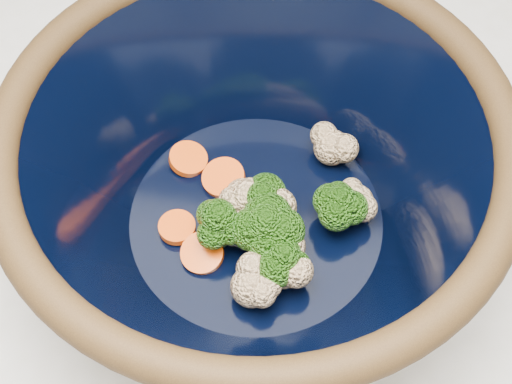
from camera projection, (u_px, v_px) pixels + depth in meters
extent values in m
cylinder|color=black|center=(256.00, 236.00, 0.55)|extent=(0.20, 0.20, 0.01)
torus|color=black|center=(256.00, 132.00, 0.44)|extent=(0.34, 0.34, 0.02)
cylinder|color=black|center=(256.00, 219.00, 0.53)|extent=(0.19, 0.19, 0.00)
cylinder|color=#608442|center=(338.00, 216.00, 0.52)|extent=(0.01, 0.01, 0.02)
ellipsoid|color=#387015|center=(341.00, 201.00, 0.50)|extent=(0.03, 0.03, 0.03)
cylinder|color=#608442|center=(266.00, 243.00, 0.50)|extent=(0.01, 0.01, 0.02)
ellipsoid|color=#387015|center=(267.00, 225.00, 0.48)|extent=(0.04, 0.04, 0.04)
cylinder|color=#608442|center=(220.00, 235.00, 0.51)|extent=(0.01, 0.01, 0.02)
ellipsoid|color=#387015|center=(218.00, 219.00, 0.49)|extent=(0.04, 0.04, 0.03)
cylinder|color=#608442|center=(283.00, 272.00, 0.49)|extent=(0.01, 0.01, 0.02)
ellipsoid|color=#387015|center=(284.00, 259.00, 0.48)|extent=(0.04, 0.04, 0.03)
cylinder|color=#608442|center=(262.00, 215.00, 0.52)|extent=(0.01, 0.01, 0.02)
ellipsoid|color=#387015|center=(262.00, 199.00, 0.50)|extent=(0.04, 0.04, 0.03)
sphere|color=beige|center=(356.00, 202.00, 0.52)|extent=(0.03, 0.03, 0.03)
sphere|color=beige|center=(271.00, 217.00, 0.51)|extent=(0.03, 0.03, 0.03)
sphere|color=beige|center=(332.00, 147.00, 0.54)|extent=(0.03, 0.03, 0.03)
sphere|color=beige|center=(282.00, 265.00, 0.49)|extent=(0.03, 0.03, 0.03)
sphere|color=beige|center=(259.00, 215.00, 0.51)|extent=(0.03, 0.03, 0.03)
sphere|color=beige|center=(263.00, 211.00, 0.51)|extent=(0.03, 0.03, 0.03)
sphere|color=beige|center=(252.00, 287.00, 0.48)|extent=(0.03, 0.03, 0.03)
sphere|color=beige|center=(243.00, 197.00, 0.52)|extent=(0.03, 0.03, 0.03)
sphere|color=beige|center=(261.00, 213.00, 0.51)|extent=(0.03, 0.03, 0.03)
cylinder|color=#FF4F0B|center=(274.00, 240.00, 0.51)|extent=(0.03, 0.03, 0.01)
cylinder|color=#FF4F0B|center=(188.00, 159.00, 0.55)|extent=(0.03, 0.03, 0.01)
cylinder|color=#FF4F0B|center=(224.00, 178.00, 0.54)|extent=(0.03, 0.03, 0.01)
cylinder|color=#FF4F0B|center=(202.00, 253.00, 0.50)|extent=(0.03, 0.03, 0.01)
cylinder|color=#FF4F0B|center=(279.00, 228.00, 0.51)|extent=(0.03, 0.03, 0.01)
cylinder|color=#FF4F0B|center=(177.00, 227.00, 0.52)|extent=(0.03, 0.03, 0.01)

